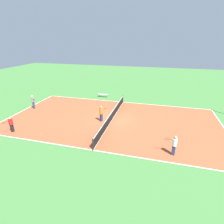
% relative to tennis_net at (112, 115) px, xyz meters
% --- Properties ---
extents(ground_plane, '(80.00, 80.00, 0.00)m').
position_rel_tennis_net_xyz_m(ground_plane, '(0.00, 0.00, -0.51)').
color(ground_plane, '#47843D').
extents(court_surface, '(11.83, 22.41, 0.02)m').
position_rel_tennis_net_xyz_m(court_surface, '(0.00, 0.00, -0.50)').
color(court_surface, '#B75633').
rests_on(court_surface, ground_plane).
extents(tennis_net, '(11.63, 0.10, 0.96)m').
position_rel_tennis_net_xyz_m(tennis_net, '(0.00, 0.00, 0.00)').
color(tennis_net, black).
rests_on(tennis_net, court_surface).
extents(bench, '(0.36, 1.49, 0.45)m').
position_rel_tennis_net_xyz_m(bench, '(-7.36, -3.35, -0.13)').
color(bench, silver).
rests_on(bench, ground_plane).
extents(player_center_orange, '(0.95, 0.81, 1.70)m').
position_rel_tennis_net_xyz_m(player_center_orange, '(0.69, -0.98, 0.49)').
color(player_center_orange, navy).
rests_on(player_center_orange, court_surface).
extents(player_baseline_gray, '(0.85, 0.93, 1.71)m').
position_rel_tennis_net_xyz_m(player_baseline_gray, '(-0.63, -10.28, 0.50)').
color(player_baseline_gray, navy).
rests_on(player_baseline_gray, court_surface).
extents(player_near_white, '(0.47, 0.97, 1.62)m').
position_rel_tennis_net_xyz_m(player_near_white, '(4.84, 6.03, 0.44)').
color(player_near_white, navy).
rests_on(player_near_white, court_surface).
extents(player_coach_red, '(0.99, 0.62, 1.50)m').
position_rel_tennis_net_xyz_m(player_coach_red, '(5.00, -8.34, 0.36)').
color(player_coach_red, black).
rests_on(player_coach_red, court_surface).
extents(tennis_ball_far_baseline, '(0.07, 0.07, 0.07)m').
position_rel_tennis_net_xyz_m(tennis_ball_far_baseline, '(4.67, -5.49, -0.45)').
color(tennis_ball_far_baseline, '#CCE033').
rests_on(tennis_ball_far_baseline, court_surface).
extents(tennis_ball_left_sideline, '(0.07, 0.07, 0.07)m').
position_rel_tennis_net_xyz_m(tennis_ball_left_sideline, '(2.37, -9.50, -0.45)').
color(tennis_ball_left_sideline, '#CCE033').
rests_on(tennis_ball_left_sideline, court_surface).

